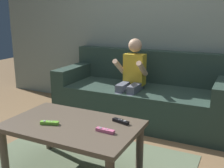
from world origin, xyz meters
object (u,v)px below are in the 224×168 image
(person_seated_on_couch, at_px, (132,77))
(game_remote_lime_near_edge, at_px, (49,123))
(coffee_table, at_px, (72,131))
(couch, at_px, (142,96))
(game_remote_pink_center, at_px, (105,131))
(game_remote_black_far_corner, at_px, (121,121))

(person_seated_on_couch, bearing_deg, game_remote_lime_near_edge, -96.38)
(coffee_table, xyz_separation_m, game_remote_lime_near_edge, (-0.14, -0.09, 0.08))
(person_seated_on_couch, relative_size, coffee_table, 0.97)
(couch, relative_size, person_seated_on_couch, 2.05)
(game_remote_pink_center, relative_size, game_remote_black_far_corner, 0.98)
(game_remote_lime_near_edge, bearing_deg, coffee_table, 31.94)
(game_remote_lime_near_edge, relative_size, game_remote_pink_center, 1.02)
(couch, xyz_separation_m, game_remote_pink_center, (0.23, -1.40, 0.17))
(couch, xyz_separation_m, person_seated_on_couch, (-0.07, -0.18, 0.27))
(coffee_table, bearing_deg, game_remote_lime_near_edge, -148.06)
(person_seated_on_couch, relative_size, game_remote_lime_near_edge, 6.78)
(game_remote_pink_center, distance_m, game_remote_black_far_corner, 0.20)
(game_remote_black_far_corner, bearing_deg, couch, 102.35)
(game_remote_lime_near_edge, bearing_deg, person_seated_on_couch, 83.62)
(coffee_table, bearing_deg, game_remote_black_far_corner, 28.10)
(couch, height_order, person_seated_on_couch, person_seated_on_couch)
(game_remote_black_far_corner, bearing_deg, coffee_table, -151.90)
(person_seated_on_couch, relative_size, game_remote_pink_center, 6.92)
(coffee_table, xyz_separation_m, game_remote_black_far_corner, (0.33, 0.18, 0.08))
(person_seated_on_couch, relative_size, game_remote_black_far_corner, 6.76)
(coffee_table, xyz_separation_m, game_remote_pink_center, (0.30, -0.03, 0.08))
(couch, bearing_deg, game_remote_black_far_corner, -77.65)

